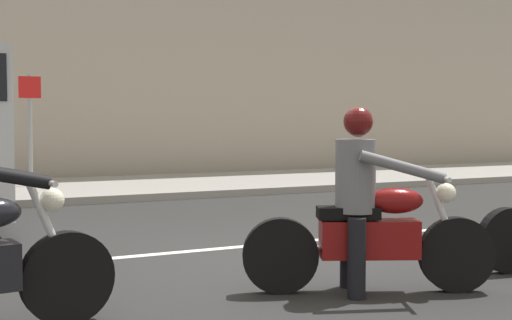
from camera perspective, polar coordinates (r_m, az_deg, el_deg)
name	(u,v)px	position (r m, az deg, el deg)	size (l,w,h in m)	color
ground_plane	(268,262)	(7.35, 1.02, -8.27)	(80.00, 80.00, 0.00)	#262626
sidewalk_slab	(87,189)	(14.83, -13.53, -2.28)	(40.00, 4.40, 0.14)	gray
lane_marking_stripe	(275,244)	(8.39, 1.56, -6.81)	(18.00, 0.14, 0.01)	silver
motorcycle_with_rider_gray	(368,218)	(6.03, 9.05, -4.66)	(2.00, 1.07, 1.58)	black
street_sign_post	(30,118)	(15.01, -17.89, 3.26)	(0.44, 0.08, 2.25)	gray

